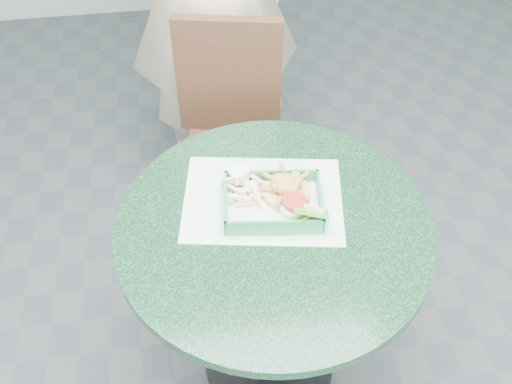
{
  "coord_description": "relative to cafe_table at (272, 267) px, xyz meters",
  "views": [
    {
      "loc": [
        -0.19,
        -0.99,
        1.95
      ],
      "look_at": [
        -0.03,
        0.1,
        0.79
      ],
      "focal_mm": 42.0,
      "sensor_mm": 36.0,
      "label": 1
    }
  ],
  "objects": [
    {
      "name": "floor",
      "position": [
        0.0,
        0.0,
        -0.58
      ],
      "size": [
        4.0,
        5.0,
        0.02
      ],
      "primitive_type": "cube",
      "color": "#303335",
      "rests_on": "ground"
    },
    {
      "name": "placemat",
      "position": [
        -0.02,
        0.09,
        0.17
      ],
      "size": [
        0.47,
        0.38,
        0.0
      ],
      "primitive_type": "cube",
      "rotation": [
        0.0,
        0.0,
        -0.17
      ],
      "color": "silver",
      "rests_on": "cafe_table"
    },
    {
      "name": "garnish_cup",
      "position": [
        0.07,
        0.02,
        0.21
      ],
      "size": [
        0.11,
        0.11,
        0.05
      ],
      "rotation": [
        0.0,
        0.0,
        0.2
      ],
      "color": "white",
      "rests_on": "food_basket"
    },
    {
      "name": "cafe_table",
      "position": [
        0.0,
        0.0,
        0.0
      ],
      "size": [
        0.83,
        0.83,
        0.75
      ],
      "color": "#26252C",
      "rests_on": "floor"
    },
    {
      "name": "crab_sandwich",
      "position": [
        0.04,
        0.09,
        0.22
      ],
      "size": [
        0.13,
        0.13,
        0.07
      ],
      "rotation": [
        0.0,
        0.0,
        0.08
      ],
      "color": "tan",
      "rests_on": "food_basket"
    },
    {
      "name": "dining_chair",
      "position": [
        -0.04,
        0.66,
        -0.05
      ],
      "size": [
        0.37,
        0.37,
        0.93
      ],
      "rotation": [
        0.0,
        0.0,
        -0.2
      ],
      "color": "#392318",
      "rests_on": "floor"
    },
    {
      "name": "sauce_ramekin",
      "position": [
        -0.08,
        0.14,
        0.22
      ],
      "size": [
        0.06,
        0.06,
        0.03
      ],
      "rotation": [
        0.0,
        0.0,
        0.19
      ],
      "color": "beige",
      "rests_on": "food_basket"
    },
    {
      "name": "food_basket",
      "position": [
        0.01,
        0.05,
        0.19
      ],
      "size": [
        0.25,
        0.19,
        0.05
      ],
      "rotation": [
        0.0,
        0.0,
        -0.12
      ],
      "color": "#268F52",
      "rests_on": "placemat"
    },
    {
      "name": "fries_pile",
      "position": [
        -0.06,
        0.09,
        0.21
      ],
      "size": [
        0.13,
        0.14,
        0.04
      ],
      "primitive_type": null,
      "rotation": [
        0.0,
        0.0,
        0.38
      ],
      "color": "#FFE4AC",
      "rests_on": "food_basket"
    }
  ]
}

